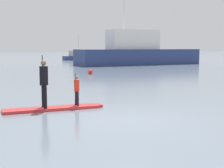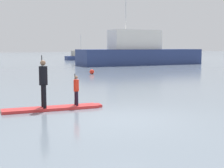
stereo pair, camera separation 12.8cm
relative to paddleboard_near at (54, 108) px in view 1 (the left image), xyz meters
The scene contains 7 objects.
ground_plane 2.91m from the paddleboard_near, 59.70° to the right, with size 240.00×240.00×0.00m, color slate.
paddleboard_near is the anchor object (origin of this frame).
paddler_adult 1.07m from the paddleboard_near, behind, with size 0.33×0.52×1.85m.
paddler_child_solo 1.09m from the paddleboard_near, ahead, with size 0.21×0.39×1.16m.
fishing_boat_white_large 30.13m from the paddleboard_near, 51.47° to the left, with size 16.00×5.10×10.66m.
trawler_grey_distant 44.02m from the paddleboard_near, 66.21° to the left, with size 5.27×1.85×4.20m.
mooring_buoy_mid 15.38m from the paddleboard_near, 60.29° to the left, with size 0.39×0.39×0.39m, color red.
Camera 1 is at (-5.20, -8.72, 2.26)m, focal length 52.85 mm.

